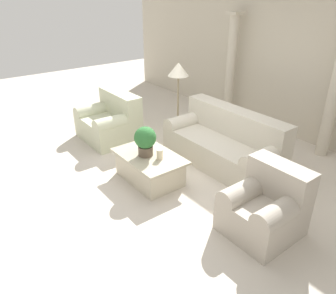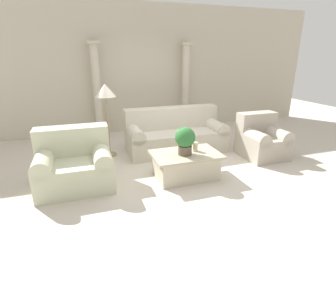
% 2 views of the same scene
% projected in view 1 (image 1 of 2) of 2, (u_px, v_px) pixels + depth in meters
% --- Properties ---
extents(ground_plane, '(16.00, 16.00, 0.00)m').
position_uv_depth(ground_plane, '(174.00, 171.00, 5.35)').
color(ground_plane, beige).
extents(wall_back, '(10.00, 0.06, 3.20)m').
position_uv_depth(wall_back, '(291.00, 52.00, 6.15)').
color(wall_back, beige).
rests_on(wall_back, ground_plane).
extents(sofa_long, '(2.06, 0.92, 0.89)m').
position_uv_depth(sofa_long, '(225.00, 143.00, 5.50)').
color(sofa_long, beige).
rests_on(sofa_long, ground_plane).
extents(loveseat, '(1.12, 0.92, 0.89)m').
position_uv_depth(loveseat, '(111.00, 120.00, 6.38)').
color(loveseat, beige).
rests_on(loveseat, ground_plane).
extents(coffee_table, '(1.12, 0.73, 0.43)m').
position_uv_depth(coffee_table, '(150.00, 167.00, 5.04)').
color(coffee_table, beige).
rests_on(coffee_table, ground_plane).
extents(potted_plant, '(0.33, 0.33, 0.46)m').
position_uv_depth(potted_plant, '(145.00, 140.00, 4.84)').
color(potted_plant, brown).
rests_on(potted_plant, coffee_table).
extents(pillar_candle, '(0.09, 0.09, 0.15)m').
position_uv_depth(pillar_candle, '(160.00, 154.00, 4.81)').
color(pillar_candle, beige).
rests_on(pillar_candle, coffee_table).
extents(floor_lamp, '(0.40, 0.40, 1.44)m').
position_uv_depth(floor_lamp, '(178.00, 74.00, 6.15)').
color(floor_lamp, gray).
rests_on(floor_lamp, ground_plane).
extents(column_left, '(0.28, 0.28, 2.26)m').
position_uv_depth(column_left, '(231.00, 67.00, 7.04)').
color(column_left, beige).
rests_on(column_left, ground_plane).
extents(column_right, '(0.28, 0.28, 2.26)m').
position_uv_depth(column_right, '(335.00, 92.00, 5.39)').
color(column_right, beige).
rests_on(column_right, ground_plane).
extents(armchair, '(0.79, 0.83, 0.86)m').
position_uv_depth(armchair, '(265.00, 206.00, 3.91)').
color(armchair, '#ADA393').
rests_on(armchair, ground_plane).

